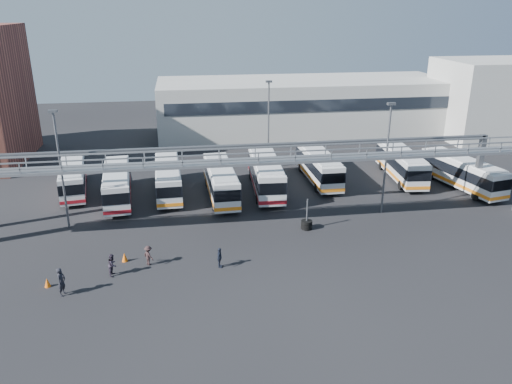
{
  "coord_description": "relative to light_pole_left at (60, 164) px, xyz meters",
  "views": [
    {
      "loc": [
        -5.98,
        -33.43,
        17.91
      ],
      "look_at": [
        0.08,
        6.0,
        3.06
      ],
      "focal_mm": 35.0,
      "sensor_mm": 36.0,
      "label": 1
    }
  ],
  "objects": [
    {
      "name": "bus_9",
      "position": [
        38.72,
        3.99,
        -3.94
      ],
      "size": [
        4.45,
        10.91,
        3.23
      ],
      "rotation": [
        0.0,
        0.0,
        0.19
      ],
      "color": "silver",
      "rests_on": "ground"
    },
    {
      "name": "bus_8",
      "position": [
        33.75,
        7.9,
        -3.92
      ],
      "size": [
        3.44,
        10.92,
        3.26
      ],
      "rotation": [
        0.0,
        0.0,
        -0.09
      ],
      "color": "silver",
      "rests_on": "ground"
    },
    {
      "name": "bus_1",
      "position": [
        -1.1,
        8.95,
        -4.04
      ],
      "size": [
        3.82,
        10.29,
        3.05
      ],
      "rotation": [
        0.0,
        0.0,
        0.15
      ],
      "color": "silver",
      "rests_on": "ground"
    },
    {
      "name": "light_pole_mid",
      "position": [
        28.0,
        -1.0,
        0.0
      ],
      "size": [
        0.7,
        0.35,
        10.21
      ],
      "color": "#4C4F54",
      "rests_on": "ground"
    },
    {
      "name": "bus_2",
      "position": [
        3.59,
        5.96,
        -3.96
      ],
      "size": [
        3.35,
        10.67,
        3.19
      ],
      "rotation": [
        0.0,
        0.0,
        0.09
      ],
      "color": "silver",
      "rests_on": "ground"
    },
    {
      "name": "cone_left",
      "position": [
        0.48,
        -10.01,
        -5.4
      ],
      "size": [
        0.54,
        0.54,
        0.65
      ],
      "primitive_type": "cone",
      "rotation": [
        0.0,
        0.0,
        0.42
      ],
      "color": "#E55F0C",
      "rests_on": "ground"
    },
    {
      "name": "tire_stack",
      "position": [
        20.25,
        -3.5,
        -5.26
      ],
      "size": [
        0.96,
        0.96,
        2.75
      ],
      "color": "black",
      "rests_on": "ground"
    },
    {
      "name": "building_right",
      "position": [
        54.0,
        24.0,
        -0.23
      ],
      "size": [
        14.0,
        12.0,
        11.0
      ],
      "primitive_type": "cube",
      "color": "#B2B2AD",
      "rests_on": "ground"
    },
    {
      "name": "pedestrian_c",
      "position": [
        7.17,
        -7.92,
        -4.97
      ],
      "size": [
        1.06,
        1.11,
        1.52
      ],
      "primitive_type": "imported",
      "rotation": [
        0.0,
        0.0,
        2.27
      ],
      "color": "black",
      "rests_on": "ground"
    },
    {
      "name": "warehouse",
      "position": [
        28.0,
        30.0,
        -1.73
      ],
      "size": [
        42.0,
        14.0,
        8.0
      ],
      "primitive_type": "cube",
      "color": "#9E9E99",
      "rests_on": "ground"
    },
    {
      "name": "pedestrian_a",
      "position": [
        1.74,
        -11.24,
        -4.74
      ],
      "size": [
        0.65,
        0.82,
        1.98
      ],
      "primitive_type": "imported",
      "rotation": [
        0.0,
        0.0,
        1.3
      ],
      "color": "black",
      "rests_on": "ground"
    },
    {
      "name": "pedestrian_b",
      "position": [
        4.74,
        -9.06,
        -4.91
      ],
      "size": [
        0.77,
        0.91,
        1.64
      ],
      "primitive_type": "imported",
      "rotation": [
        0.0,
        0.0,
        1.36
      ],
      "color": "#27202D",
      "rests_on": "ground"
    },
    {
      "name": "gantry",
      "position": [
        16.0,
        -2.13,
        -0.22
      ],
      "size": [
        51.4,
        5.15,
        7.1
      ],
      "color": "gray",
      "rests_on": "ground"
    },
    {
      "name": "bus_4",
      "position": [
        13.66,
        5.26,
        -3.93
      ],
      "size": [
        2.82,
        10.77,
        3.25
      ],
      "rotation": [
        0.0,
        0.0,
        0.03
      ],
      "color": "silver",
      "rests_on": "ground"
    },
    {
      "name": "light_pole_back",
      "position": [
        20.0,
        14.0,
        0.0
      ],
      "size": [
        0.7,
        0.35,
        10.21
      ],
      "color": "#4C4F54",
      "rests_on": "ground"
    },
    {
      "name": "cone_right",
      "position": [
        5.35,
        -7.1,
        -5.38
      ],
      "size": [
        0.52,
        0.52,
        0.69
      ],
      "primitive_type": "cone",
      "rotation": [
        0.0,
        0.0,
        0.21
      ],
      "color": "#E55F0C",
      "rests_on": "ground"
    },
    {
      "name": "ground",
      "position": [
        16.0,
        -8.0,
        -5.73
      ],
      "size": [
        140.0,
        140.0,
        0.0
      ],
      "primitive_type": "plane",
      "color": "black",
      "rests_on": "ground"
    },
    {
      "name": "light_pole_left",
      "position": [
        0.0,
        0.0,
        0.0
      ],
      "size": [
        0.7,
        0.35,
        10.21
      ],
      "color": "#4C4F54",
      "rests_on": "ground"
    },
    {
      "name": "pedestrian_d",
      "position": [
        12.31,
        -9.08,
        -4.96
      ],
      "size": [
        0.61,
        0.97,
        1.54
      ],
      "primitive_type": "imported",
      "rotation": [
        0.0,
        0.0,
        1.3
      ],
      "color": "black",
      "rests_on": "ground"
    },
    {
      "name": "bus_3",
      "position": [
        8.48,
        6.99,
        -3.97
      ],
      "size": [
        2.78,
        10.53,
        3.18
      ],
      "rotation": [
        0.0,
        0.0,
        0.03
      ],
      "color": "silver",
      "rests_on": "ground"
    },
    {
      "name": "bus_5",
      "position": [
        18.38,
        6.43,
        -3.8
      ],
      "size": [
        3.27,
        11.61,
        3.49
      ],
      "rotation": [
        0.0,
        0.0,
        -0.05
      ],
      "color": "silver",
      "rests_on": "ground"
    },
    {
      "name": "bus_6",
      "position": [
        24.56,
        8.53,
        -3.92
      ],
      "size": [
        2.58,
        10.77,
        3.27
      ],
      "rotation": [
        0.0,
        0.0,
        0.01
      ],
      "color": "silver",
      "rests_on": "ground"
    }
  ]
}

